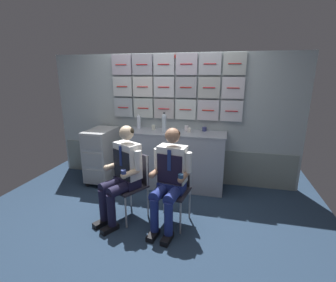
# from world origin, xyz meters

# --- Properties ---
(ground) EXTENTS (4.80, 4.80, 0.04)m
(ground) POSITION_xyz_m (0.00, 0.00, -0.02)
(ground) COLOR #203248
(galley_bulkhead) EXTENTS (4.20, 0.14, 2.15)m
(galley_bulkhead) POSITION_xyz_m (0.01, 1.37, 1.14)
(galley_bulkhead) COLOR #A3B1B4
(galley_bulkhead) RESTS_ON ground
(galley_counter) EXTENTS (1.62, 0.53, 0.93)m
(galley_counter) POSITION_xyz_m (0.13, 1.09, 0.47)
(galley_counter) COLOR #939BA7
(galley_counter) RESTS_ON ground
(service_trolley) EXTENTS (0.40, 0.65, 0.93)m
(service_trolley) POSITION_xyz_m (-1.13, 0.98, 0.50)
(service_trolley) COLOR black
(service_trolley) RESTS_ON ground
(folding_chair_left) EXTENTS (0.54, 0.54, 0.84)m
(folding_chair_left) POSITION_xyz_m (-0.22, 0.13, 0.51)
(folding_chair_left) COLOR #A8AAAF
(folding_chair_left) RESTS_ON ground
(crew_member_left) EXTENTS (0.57, 0.66, 1.22)m
(crew_member_left) POSITION_xyz_m (-0.30, -0.02, 0.67)
(crew_member_left) COLOR black
(crew_member_left) RESTS_ON ground
(folding_chair_right) EXTENTS (0.45, 0.46, 0.84)m
(folding_chair_right) POSITION_xyz_m (0.33, 0.14, 0.51)
(folding_chair_right) COLOR #A8AAAF
(folding_chair_right) RESTS_ON ground
(crew_member_right) EXTENTS (0.48, 0.62, 1.22)m
(crew_member_right) POSITION_xyz_m (0.30, -0.03, 0.67)
(crew_member_right) COLOR black
(crew_member_right) RESTS_ON ground
(water_bottle_short) EXTENTS (0.07, 0.07, 0.31)m
(water_bottle_short) POSITION_xyz_m (-0.04, 1.04, 1.08)
(water_bottle_short) COLOR silver
(water_bottle_short) RESTS_ON galley_counter
(water_bottle_tall) EXTENTS (0.07, 0.07, 0.25)m
(water_bottle_tall) POSITION_xyz_m (-0.53, 1.21, 1.05)
(water_bottle_tall) COLOR silver
(water_bottle_tall) RESTS_ON galley_counter
(paper_cup_blue) EXTENTS (0.07, 0.07, 0.06)m
(paper_cup_blue) POSITION_xyz_m (0.58, 1.26, 0.97)
(paper_cup_blue) COLOR navy
(paper_cup_blue) RESTS_ON galley_counter
(paper_cup_tan) EXTENTS (0.06, 0.06, 0.08)m
(paper_cup_tan) POSITION_xyz_m (-0.25, 1.15, 0.97)
(paper_cup_tan) COLOR silver
(paper_cup_tan) RESTS_ON galley_counter
(coffee_cup_spare) EXTENTS (0.07, 0.07, 0.08)m
(coffee_cup_spare) POSITION_xyz_m (0.30, 1.20, 0.98)
(coffee_cup_spare) COLOR white
(coffee_cup_spare) RESTS_ON galley_counter
(coffee_cup_white) EXTENTS (0.06, 0.06, 0.07)m
(coffee_cup_white) POSITION_xyz_m (0.35, 1.12, 0.97)
(coffee_cup_white) COLOR white
(coffee_cup_white) RESTS_ON galley_counter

